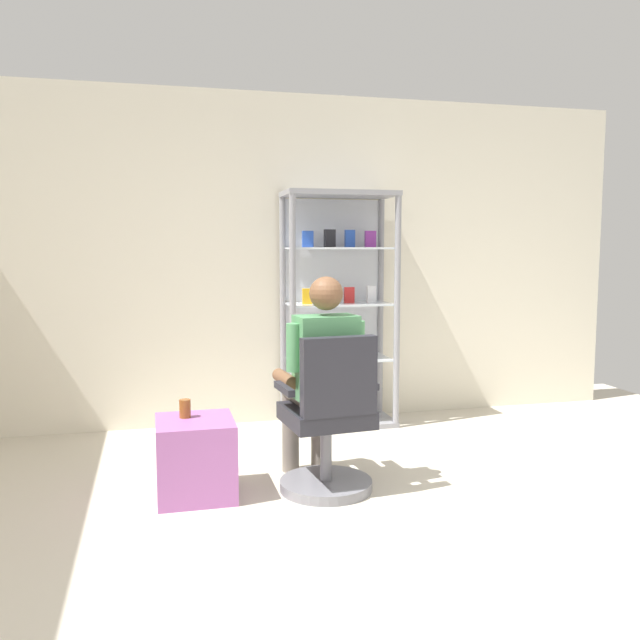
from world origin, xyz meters
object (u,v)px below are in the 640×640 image
object	(u,v)px
office_chair	(329,428)
seated_shopkeeper	(320,370)
tea_glass	(185,409)
display_cabinet_main	(337,308)
storage_crate	(196,458)

from	to	relation	value
office_chair	seated_shopkeeper	bearing A→B (deg)	95.58
seated_shopkeeper	tea_glass	xyz separation A→B (m)	(-0.81, 0.05, -0.20)
display_cabinet_main	office_chair	xyz separation A→B (m)	(-0.47, -1.53, -0.57)
display_cabinet_main	tea_glass	bearing A→B (deg)	-134.41
display_cabinet_main	office_chair	distance (m)	1.70
storage_crate	tea_glass	distance (m)	0.30
display_cabinet_main	seated_shopkeeper	distance (m)	1.47
office_chair	storage_crate	world-z (taller)	office_chair
seated_shopkeeper	tea_glass	distance (m)	0.83
display_cabinet_main	seated_shopkeeper	xyz separation A→B (m)	(-0.49, -1.37, -0.25)
tea_glass	storage_crate	bearing A→B (deg)	-51.37
storage_crate	tea_glass	bearing A→B (deg)	128.63
office_chair	seated_shopkeeper	world-z (taller)	seated_shopkeeper
office_chair	seated_shopkeeper	distance (m)	0.36
office_chair	tea_glass	bearing A→B (deg)	165.78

